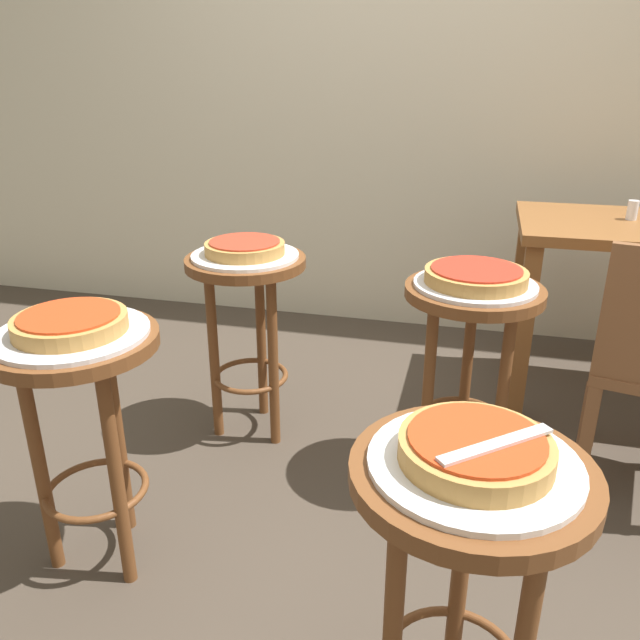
{
  "coord_description": "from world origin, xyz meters",
  "views": [
    {
      "loc": [
        0.33,
        -1.6,
        1.31
      ],
      "look_at": [
        -0.09,
        0.06,
        0.61
      ],
      "focal_mm": 35.82,
      "sensor_mm": 36.0,
      "label": 1
    }
  ],
  "objects_px": {
    "serving_plate_rear": "(245,256)",
    "pizza_server_knife": "(496,444)",
    "stool_foreground": "(465,547)",
    "condiment_shaker": "(632,210)",
    "pizza_foreground": "(476,449)",
    "stool_middle": "(82,396)",
    "pizza_leftside": "(476,276)",
    "pizza_middle": "(70,323)",
    "serving_plate_foreground": "(474,464)",
    "serving_plate_leftside": "(475,285)",
    "stool_rear": "(247,303)",
    "stool_leftside": "(470,338)",
    "pizza_rear": "(245,248)",
    "serving_plate_middle": "(72,333)"
  },
  "relations": [
    {
      "from": "stool_foreground",
      "to": "stool_middle",
      "type": "bearing_deg",
      "value": 161.92
    },
    {
      "from": "stool_middle",
      "to": "serving_plate_leftside",
      "type": "xyz_separation_m",
      "value": [
        0.95,
        0.62,
        0.17
      ]
    },
    {
      "from": "stool_leftside",
      "to": "pizza_leftside",
      "type": "height_order",
      "value": "pizza_leftside"
    },
    {
      "from": "serving_plate_foreground",
      "to": "stool_middle",
      "type": "relative_size",
      "value": 0.52
    },
    {
      "from": "stool_rear",
      "to": "pizza_rear",
      "type": "xyz_separation_m",
      "value": [
        0.0,
        -0.0,
        0.2
      ]
    },
    {
      "from": "stool_foreground",
      "to": "stool_middle",
      "type": "height_order",
      "value": "same"
    },
    {
      "from": "stool_middle",
      "to": "pizza_middle",
      "type": "bearing_deg",
      "value": 0.0
    },
    {
      "from": "pizza_foreground",
      "to": "pizza_rear",
      "type": "height_order",
      "value": "same"
    },
    {
      "from": "pizza_server_knife",
      "to": "serving_plate_foreground",
      "type": "bearing_deg",
      "value": 105.51
    },
    {
      "from": "pizza_foreground",
      "to": "pizza_middle",
      "type": "bearing_deg",
      "value": 161.92
    },
    {
      "from": "pizza_foreground",
      "to": "stool_leftside",
      "type": "relative_size",
      "value": 0.37
    },
    {
      "from": "serving_plate_leftside",
      "to": "pizza_rear",
      "type": "height_order",
      "value": "pizza_rear"
    },
    {
      "from": "serving_plate_foreground",
      "to": "stool_middle",
      "type": "xyz_separation_m",
      "value": [
        -0.97,
        0.32,
        -0.17
      ]
    },
    {
      "from": "stool_leftside",
      "to": "pizza_server_knife",
      "type": "bearing_deg",
      "value": -86.88
    },
    {
      "from": "pizza_leftside",
      "to": "serving_plate_rear",
      "type": "distance_m",
      "value": 0.78
    },
    {
      "from": "pizza_foreground",
      "to": "stool_leftside",
      "type": "distance_m",
      "value": 0.96
    },
    {
      "from": "serving_plate_rear",
      "to": "pizza_server_knife",
      "type": "height_order",
      "value": "pizza_server_knife"
    },
    {
      "from": "stool_rear",
      "to": "condiment_shaker",
      "type": "xyz_separation_m",
      "value": [
        1.33,
        0.63,
        0.27
      ]
    },
    {
      "from": "pizza_middle",
      "to": "stool_rear",
      "type": "bearing_deg",
      "value": 76.74
    },
    {
      "from": "pizza_leftside",
      "to": "serving_plate_rear",
      "type": "height_order",
      "value": "pizza_leftside"
    },
    {
      "from": "stool_middle",
      "to": "pizza_leftside",
      "type": "relative_size",
      "value": 2.24
    },
    {
      "from": "stool_foreground",
      "to": "stool_leftside",
      "type": "distance_m",
      "value": 0.94
    },
    {
      "from": "serving_plate_foreground",
      "to": "condiment_shaker",
      "type": "relative_size",
      "value": 4.85
    },
    {
      "from": "stool_middle",
      "to": "serving_plate_middle",
      "type": "height_order",
      "value": "serving_plate_middle"
    },
    {
      "from": "stool_foreground",
      "to": "pizza_foreground",
      "type": "xyz_separation_m",
      "value": [
        0.0,
        0.0,
        0.2
      ]
    },
    {
      "from": "serving_plate_foreground",
      "to": "stool_leftside",
      "type": "relative_size",
      "value": 0.52
    },
    {
      "from": "pizza_leftside",
      "to": "pizza_middle",
      "type": "bearing_deg",
      "value": -146.84
    },
    {
      "from": "pizza_rear",
      "to": "stool_leftside",
      "type": "bearing_deg",
      "value": -8.97
    },
    {
      "from": "serving_plate_rear",
      "to": "serving_plate_leftside",
      "type": "bearing_deg",
      "value": -8.97
    },
    {
      "from": "pizza_foreground",
      "to": "pizza_rear",
      "type": "bearing_deg",
      "value": 126.93
    },
    {
      "from": "pizza_foreground",
      "to": "condiment_shaker",
      "type": "bearing_deg",
      "value": 72.49
    },
    {
      "from": "pizza_foreground",
      "to": "serving_plate_leftside",
      "type": "bearing_deg",
      "value": 91.36
    },
    {
      "from": "pizza_foreground",
      "to": "pizza_middle",
      "type": "relative_size",
      "value": 0.93
    },
    {
      "from": "pizza_server_knife",
      "to": "pizza_rear",
      "type": "bearing_deg",
      "value": 86.63
    },
    {
      "from": "pizza_rear",
      "to": "serving_plate_middle",
      "type": "bearing_deg",
      "value": -103.26
    },
    {
      "from": "pizza_foreground",
      "to": "pizza_middle",
      "type": "height_order",
      "value": "same"
    },
    {
      "from": "serving_plate_middle",
      "to": "condiment_shaker",
      "type": "xyz_separation_m",
      "value": [
        1.51,
        1.38,
        0.09
      ]
    },
    {
      "from": "serving_plate_middle",
      "to": "pizza_middle",
      "type": "bearing_deg",
      "value": 0.0
    },
    {
      "from": "stool_middle",
      "to": "pizza_leftside",
      "type": "bearing_deg",
      "value": 33.16
    },
    {
      "from": "stool_leftside",
      "to": "stool_foreground",
      "type": "bearing_deg",
      "value": -88.64
    },
    {
      "from": "pizza_leftside",
      "to": "condiment_shaker",
      "type": "bearing_deg",
      "value": 53.62
    },
    {
      "from": "stool_foreground",
      "to": "serving_plate_rear",
      "type": "height_order",
      "value": "serving_plate_rear"
    },
    {
      "from": "pizza_foreground",
      "to": "serving_plate_leftside",
      "type": "xyz_separation_m",
      "value": [
        -0.02,
        0.94,
        -0.03
      ]
    },
    {
      "from": "serving_plate_rear",
      "to": "condiment_shaker",
      "type": "relative_size",
      "value": 5.04
    },
    {
      "from": "pizza_middle",
      "to": "pizza_server_knife",
      "type": "xyz_separation_m",
      "value": [
        1.0,
        -0.34,
        0.03
      ]
    },
    {
      "from": "serving_plate_foreground",
      "to": "serving_plate_leftside",
      "type": "xyz_separation_m",
      "value": [
        -0.02,
        0.94,
        0.0
      ]
    },
    {
      "from": "pizza_rear",
      "to": "pizza_server_knife",
      "type": "xyz_separation_m",
      "value": [
        0.83,
        -1.08,
        0.03
      ]
    },
    {
      "from": "serving_plate_middle",
      "to": "stool_leftside",
      "type": "height_order",
      "value": "serving_plate_middle"
    },
    {
      "from": "pizza_middle",
      "to": "condiment_shaker",
      "type": "distance_m",
      "value": 2.04
    },
    {
      "from": "pizza_leftside",
      "to": "pizza_rear",
      "type": "distance_m",
      "value": 0.78
    }
  ]
}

